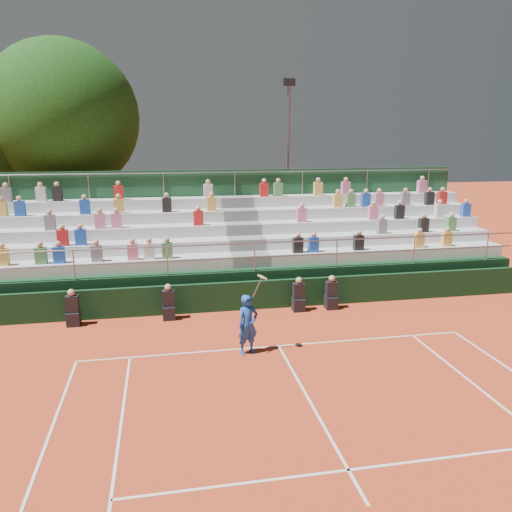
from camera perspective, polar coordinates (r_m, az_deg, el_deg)
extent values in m
plane|color=#C34120|center=(14.40, 2.61, -10.25)|extent=(90.00, 90.00, 0.00)
cube|color=white|center=(14.39, 2.61, -10.23)|extent=(11.00, 0.06, 0.01)
cube|color=white|center=(11.64, 6.34, -16.47)|extent=(0.06, 6.40, 0.01)
cube|color=white|center=(9.84, 10.53, -22.92)|extent=(8.22, 0.06, 0.01)
cube|color=black|center=(17.14, 0.19, -4.46)|extent=(20.00, 0.15, 1.00)
cube|color=black|center=(16.79, -20.12, -6.73)|extent=(0.40, 0.40, 0.44)
cube|color=black|center=(16.64, -20.26, -5.18)|extent=(0.38, 0.25, 0.55)
sphere|color=tan|center=(16.52, -20.37, -3.93)|extent=(0.22, 0.22, 0.22)
cube|color=black|center=(16.53, -9.91, -6.39)|extent=(0.40, 0.40, 0.44)
cube|color=black|center=(16.38, -9.98, -4.81)|extent=(0.38, 0.25, 0.55)
sphere|color=tan|center=(16.26, -10.04, -3.54)|extent=(0.22, 0.22, 0.22)
cube|color=black|center=(17.11, 4.87, -5.54)|extent=(0.40, 0.40, 0.44)
cube|color=black|center=(16.95, 4.90, -4.01)|extent=(0.38, 0.25, 0.55)
sphere|color=tan|center=(16.84, 4.93, -2.78)|extent=(0.22, 0.22, 0.22)
cube|color=black|center=(17.44, 8.56, -5.27)|extent=(0.40, 0.40, 0.44)
cube|color=black|center=(17.29, 8.62, -3.76)|extent=(0.38, 0.25, 0.55)
sphere|color=tan|center=(17.18, 8.66, -2.55)|extent=(0.22, 0.22, 0.22)
cube|color=black|center=(20.04, -1.47, -1.48)|extent=(20.00, 5.20, 1.20)
cube|color=silver|center=(18.13, -17.55, -1.11)|extent=(9.30, 0.85, 0.42)
cube|color=silver|center=(19.85, 14.75, 0.33)|extent=(9.30, 0.85, 0.42)
cube|color=slate|center=(18.24, -0.65, -0.37)|extent=(1.40, 0.85, 0.42)
cube|color=silver|center=(18.85, -17.35, 0.77)|extent=(9.30, 0.85, 0.42)
cube|color=silver|center=(20.51, 13.82, 2.01)|extent=(9.30, 0.85, 0.42)
cube|color=slate|center=(18.96, -1.10, 1.47)|extent=(1.40, 0.85, 0.42)
cube|color=silver|center=(19.60, -17.17, 2.52)|extent=(9.30, 0.85, 0.42)
cube|color=silver|center=(21.20, 12.94, 3.58)|extent=(9.30, 0.85, 0.42)
cube|color=slate|center=(19.70, -1.52, 3.18)|extent=(1.40, 0.85, 0.42)
cube|color=silver|center=(20.36, -17.00, 4.13)|extent=(9.30, 0.85, 0.42)
cube|color=silver|center=(21.90, 12.12, 5.06)|extent=(9.30, 0.85, 0.42)
cube|color=slate|center=(20.46, -1.90, 4.76)|extent=(1.40, 0.85, 0.42)
cube|color=silver|center=(21.13, -16.84, 5.62)|extent=(9.30, 0.85, 0.42)
cube|color=silver|center=(22.63, 11.35, 6.44)|extent=(9.30, 0.85, 0.42)
cube|color=slate|center=(21.23, -2.26, 6.23)|extent=(1.40, 0.85, 0.42)
cube|color=#1B4727|center=(21.87, -2.44, 4.09)|extent=(20.00, 0.12, 4.40)
cylinder|color=gray|center=(17.22, -0.15, 1.49)|extent=(20.00, 0.05, 0.05)
cylinder|color=gray|center=(21.53, -2.46, 9.57)|extent=(20.00, 0.05, 0.05)
cube|color=gold|center=(18.49, -26.96, -0.12)|extent=(0.36, 0.24, 0.56)
cube|color=#4C8C4C|center=(18.19, -23.37, 0.04)|extent=(0.36, 0.24, 0.56)
cube|color=#1E4CB2|center=(18.07, -21.59, 0.12)|extent=(0.36, 0.24, 0.56)
cube|color=slate|center=(17.87, -17.73, 0.29)|extent=(0.36, 0.24, 0.56)
cube|color=pink|center=(17.75, -13.90, 0.46)|extent=(0.36, 0.24, 0.56)
cube|color=silver|center=(17.73, -12.09, 0.54)|extent=(0.36, 0.24, 0.56)
cube|color=#4C8C4C|center=(17.72, -10.11, 0.63)|extent=(0.36, 0.24, 0.56)
cube|color=red|center=(18.80, -21.22, 1.96)|extent=(0.36, 0.24, 0.56)
cube|color=#1E4CB2|center=(18.69, -19.40, 2.05)|extent=(0.36, 0.24, 0.56)
cube|color=slate|center=(19.66, -22.47, 3.57)|extent=(0.36, 0.24, 0.56)
cube|color=pink|center=(19.37, -17.40, 3.85)|extent=(0.36, 0.24, 0.56)
cube|color=pink|center=(19.31, -15.65, 3.94)|extent=(0.36, 0.24, 0.56)
cube|color=red|center=(19.27, -6.60, 4.34)|extent=(0.36, 0.24, 0.56)
cube|color=gold|center=(20.86, -27.04, 4.81)|extent=(0.36, 0.24, 0.56)
cube|color=#1E4CB2|center=(20.69, -25.37, 4.93)|extent=(0.36, 0.24, 0.56)
cube|color=#1E4CB2|center=(20.22, -18.97, 5.33)|extent=(0.36, 0.24, 0.56)
cube|color=gold|center=(20.08, -15.42, 5.53)|extent=(0.36, 0.24, 0.56)
cube|color=black|center=(20.01, -10.15, 5.77)|extent=(0.36, 0.24, 0.56)
cube|color=gold|center=(20.10, -5.12, 5.97)|extent=(0.36, 0.24, 0.56)
cube|color=slate|center=(21.63, -26.63, 6.25)|extent=(0.36, 0.24, 0.56)
cube|color=silver|center=(21.32, -23.36, 6.49)|extent=(0.36, 0.24, 0.56)
cube|color=black|center=(21.19, -21.74, 6.60)|extent=(0.36, 0.24, 0.56)
cube|color=red|center=(20.87, -15.42, 6.98)|extent=(0.36, 0.24, 0.56)
cube|color=silver|center=(20.88, -5.49, 7.41)|extent=(0.36, 0.24, 0.56)
cube|color=black|center=(18.36, 4.81, 1.25)|extent=(0.36, 0.24, 0.56)
cube|color=#1E4CB2|center=(18.52, 6.57, 1.32)|extent=(0.36, 0.24, 0.56)
cube|color=black|center=(19.11, 11.64, 1.50)|extent=(0.36, 0.24, 0.56)
cube|color=gold|center=(20.16, 18.13, 1.73)|extent=(0.36, 0.24, 0.56)
cube|color=gold|center=(20.74, 20.94, 1.82)|extent=(0.36, 0.24, 0.56)
cube|color=slate|center=(20.31, 14.18, 3.28)|extent=(0.36, 0.24, 0.56)
cube|color=black|center=(21.11, 18.61, 3.37)|extent=(0.36, 0.24, 0.56)
cube|color=#4C8C4C|center=(21.72, 21.38, 3.41)|extent=(0.36, 0.24, 0.56)
cube|color=pink|center=(19.97, 5.23, 4.70)|extent=(0.36, 0.24, 0.56)
cube|color=pink|center=(20.99, 13.20, 4.83)|extent=(0.36, 0.24, 0.56)
cube|color=black|center=(21.48, 16.07, 4.85)|extent=(0.36, 0.24, 0.56)
cube|color=silver|center=(22.34, 20.21, 4.87)|extent=(0.36, 0.24, 0.56)
cube|color=#1E4CB2|center=(22.99, 22.83, 4.86)|extent=(0.36, 0.24, 0.56)
cube|color=gold|center=(21.26, 9.32, 6.26)|extent=(0.36, 0.24, 0.56)
cube|color=#4C8C4C|center=(21.46, 10.76, 6.27)|extent=(0.36, 0.24, 0.56)
cube|color=#1E4CB2|center=(21.71, 12.42, 6.28)|extent=(0.36, 0.24, 0.56)
cube|color=pink|center=(21.95, 13.85, 6.28)|extent=(0.36, 0.24, 0.56)
cube|color=slate|center=(22.47, 16.66, 6.26)|extent=(0.36, 0.24, 0.56)
cube|color=black|center=(23.01, 19.19, 6.24)|extent=(0.36, 0.24, 0.56)
cube|color=red|center=(23.31, 20.49, 6.22)|extent=(0.36, 0.24, 0.56)
cube|color=red|center=(21.22, 0.92, 7.57)|extent=(0.36, 0.24, 0.56)
cube|color=#4C8C4C|center=(21.35, 2.54, 7.59)|extent=(0.36, 0.24, 0.56)
cube|color=gold|center=(21.82, 7.10, 7.63)|extent=(0.36, 0.24, 0.56)
cube|color=pink|center=(22.23, 10.21, 7.63)|extent=(0.36, 0.24, 0.56)
cube|color=pink|center=(23.74, 18.41, 7.53)|extent=(0.36, 0.24, 0.56)
imported|color=#184BB5|center=(13.64, -0.95, -7.84)|extent=(0.71, 0.58, 1.66)
cylinder|color=gray|center=(13.34, 0.10, -3.70)|extent=(0.26, 0.03, 0.51)
cylinder|color=#E5D866|center=(13.28, 0.73, -2.43)|extent=(0.26, 0.28, 0.14)
cylinder|color=#3B2715|center=(26.71, -26.65, 3.37)|extent=(0.50, 0.50, 3.46)
cylinder|color=#3B2715|center=(25.52, -20.38, 3.99)|extent=(0.50, 0.50, 3.84)
sphere|color=#12360E|center=(25.23, -21.28, 14.52)|extent=(6.91, 6.91, 6.91)
cylinder|color=gray|center=(26.44, 3.65, 9.92)|extent=(0.16, 0.16, 8.24)
cube|color=black|center=(26.51, 3.80, 19.22)|extent=(0.60, 0.25, 0.35)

